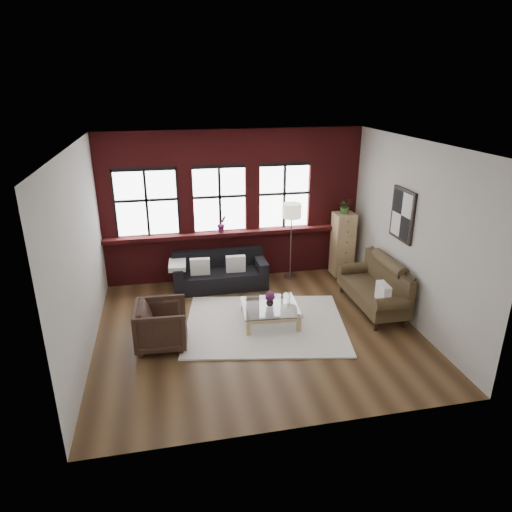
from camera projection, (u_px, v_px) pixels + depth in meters
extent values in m
plane|color=#442C19|center=(257.00, 329.00, 8.03)|extent=(5.50, 5.50, 0.00)
plane|color=white|center=(258.00, 144.00, 6.88)|extent=(5.50, 5.50, 0.00)
plane|color=beige|center=(233.00, 206.00, 9.74)|extent=(5.50, 0.00, 5.50)
plane|color=beige|center=(303.00, 315.00, 5.17)|extent=(5.50, 0.00, 5.50)
plane|color=beige|center=(81.00, 256.00, 6.93)|extent=(0.00, 5.00, 5.00)
plane|color=beige|center=(411.00, 233.00, 7.97)|extent=(0.00, 5.00, 5.00)
cube|color=#5D1618|center=(235.00, 233.00, 9.80)|extent=(5.50, 0.30, 0.08)
cube|color=white|center=(265.00, 324.00, 8.17)|extent=(3.16, 2.67, 0.03)
cube|color=white|center=(200.00, 266.00, 9.32)|extent=(0.41, 0.16, 0.34)
cube|color=white|center=(236.00, 264.00, 9.46)|extent=(0.41, 0.16, 0.34)
cube|color=white|center=(383.00, 293.00, 8.03)|extent=(0.16, 0.39, 0.34)
imported|color=#322119|center=(161.00, 325.00, 7.41)|extent=(0.87, 0.84, 0.75)
imported|color=#B2B2B2|center=(270.00, 302.00, 8.14)|extent=(0.17, 0.17, 0.14)
sphere|color=#652253|center=(270.00, 297.00, 8.10)|extent=(0.17, 0.17, 0.17)
cube|color=tan|center=(343.00, 244.00, 10.11)|extent=(0.43, 0.43, 1.41)
imported|color=#2D5923|center=(345.00, 206.00, 9.80)|extent=(0.33, 0.30, 0.34)
imported|color=#652253|center=(222.00, 224.00, 9.64)|extent=(0.24, 0.22, 0.36)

